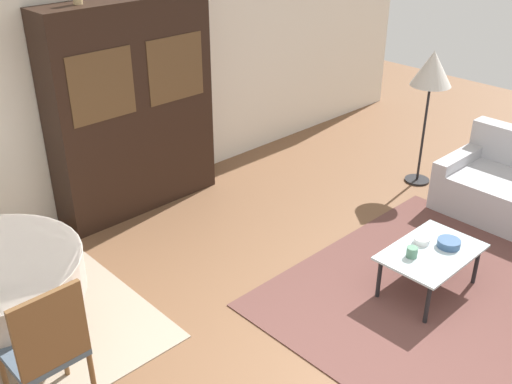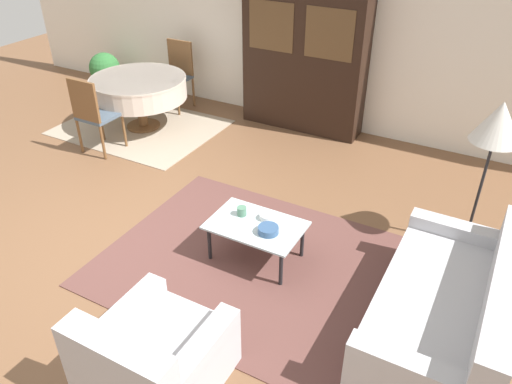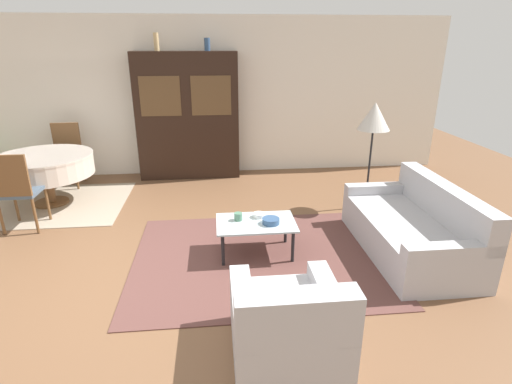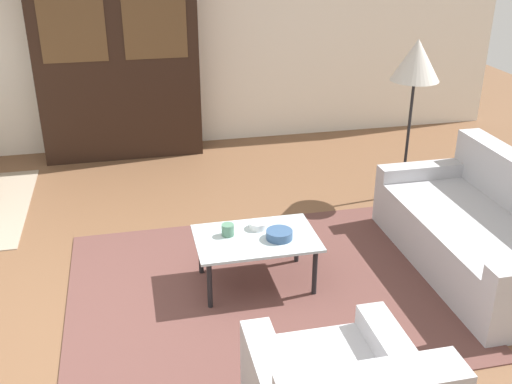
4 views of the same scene
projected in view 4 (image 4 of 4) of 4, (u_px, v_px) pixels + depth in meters
ground_plane at (79, 343)px, 3.83m from camera, size 14.00×14.00×0.00m
wall_back at (79, 32)px, 6.49m from camera, size 10.00×0.06×2.70m
area_rug at (261, 290)px, 4.37m from camera, size 2.76×2.21×0.01m
couch at (486, 234)px, 4.57m from camera, size 0.94×1.83×0.80m
coffee_table at (256, 242)px, 4.30m from camera, size 0.87×0.58×0.38m
display_cabinet at (118, 61)px, 6.45m from camera, size 1.72×0.42×2.13m
floor_lamp at (416, 65)px, 5.33m from camera, size 0.44×0.44×1.51m
cup at (228, 230)px, 4.29m from camera, size 0.09×0.09×0.09m
bowl at (279, 235)px, 4.25m from camera, size 0.19×0.19×0.06m
bowl_small at (258, 225)px, 4.40m from camera, size 0.13×0.13×0.05m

